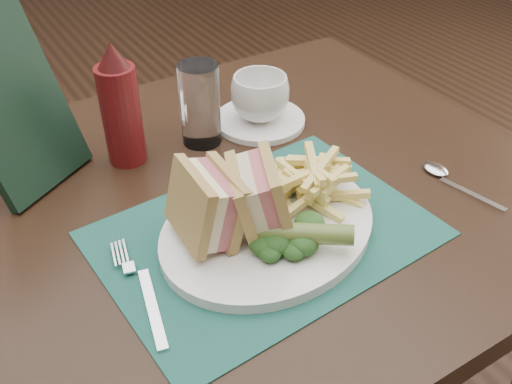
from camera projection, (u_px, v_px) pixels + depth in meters
floor at (153, 311)px, 1.60m from camera, size 7.00×7.00×0.00m
table_main at (241, 354)px, 1.03m from camera, size 0.90×0.75×0.75m
placemat at (265, 234)px, 0.73m from camera, size 0.43×0.32×0.00m
plate at (268, 228)px, 0.73m from camera, size 0.35×0.31×0.01m
sandwich_half_a at (190, 210)px, 0.66m from camera, size 0.08×0.10×0.10m
sandwich_half_b at (243, 197)px, 0.68m from camera, size 0.11×0.12×0.10m
kale_garnish at (292, 239)px, 0.68m from camera, size 0.11×0.08×0.03m
pickle_spear at (302, 233)px, 0.67m from camera, size 0.11×0.09×0.03m
fries_pile at (311, 177)px, 0.75m from camera, size 0.18×0.20×0.06m
fork at (141, 288)px, 0.64m from camera, size 0.07×0.17×0.01m
spoon at (459, 184)px, 0.81m from camera, size 0.06×0.15×0.01m
saucer at (260, 120)px, 0.95m from camera, size 0.19×0.19×0.01m
coffee_cup at (260, 97)px, 0.92m from camera, size 0.13×0.13×0.07m
drinking_glass at (200, 105)px, 0.87m from camera, size 0.07×0.07×0.13m
ketchup_bottle at (120, 104)px, 0.81m from camera, size 0.07×0.07×0.19m
check_presenter at (13, 104)px, 0.75m from camera, size 0.18×0.16×0.24m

